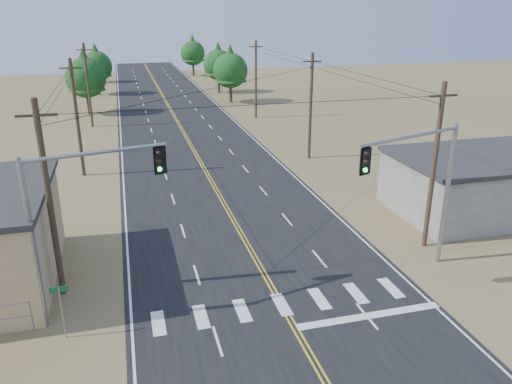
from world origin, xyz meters
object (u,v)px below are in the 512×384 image
object	(u,v)px
building_right	(500,183)
signal_mast_right	(425,177)
street_sign	(61,304)
signal_mast_left	(72,209)

from	to	relation	value
building_right	signal_mast_right	distance (m)	13.17
building_right	street_sign	world-z (taller)	building_right
signal_mast_right	street_sign	bearing A→B (deg)	165.63
signal_mast_left	street_sign	distance (m)	4.12
signal_mast_left	street_sign	xyz separation A→B (m)	(-0.80, -1.64, -3.69)
building_right	signal_mast_right	xyz separation A→B (m)	(-10.82, -6.65, 3.49)
signal_mast_left	building_right	bearing A→B (deg)	-0.09
signal_mast_left	signal_mast_right	size ratio (longest dim) A/B	1.00
signal_mast_left	street_sign	bearing A→B (deg)	-128.72
signal_mast_right	street_sign	xyz separation A→B (m)	(-18.23, -1.35, -3.76)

